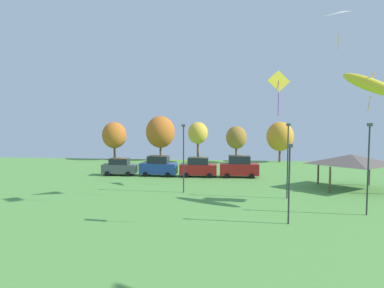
{
  "coord_description": "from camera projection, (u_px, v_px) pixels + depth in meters",
  "views": [
    {
      "loc": [
        1.17,
        0.01,
        7.24
      ],
      "look_at": [
        -0.44,
        14.7,
        6.16
      ],
      "focal_mm": 32.0,
      "sensor_mm": 36.0,
      "label": 1
    }
  ],
  "objects": [
    {
      "name": "kite_flying_0",
      "position": [
        341.0,
        20.0,
        33.92
      ],
      "size": [
        2.43,
        2.24,
        3.41
      ],
      "color": "white"
    },
    {
      "name": "kite_flying_2",
      "position": [
        370.0,
        85.0,
        27.0
      ],
      "size": [
        4.23,
        3.88,
        3.49
      ],
      "color": "yellow"
    },
    {
      "name": "kite_flying_3",
      "position": [
        279.0,
        83.0,
        21.73
      ],
      "size": [
        1.45,
        0.57,
        2.92
      ],
      "color": "yellow"
    },
    {
      "name": "parked_car_leftmost",
      "position": [
        120.0,
        167.0,
        43.97
      ],
      "size": [
        4.38,
        2.04,
        2.2
      ],
      "rotation": [
        0.0,
        0.0,
        0.03
      ],
      "color": "#4C5156",
      "rests_on": "ground"
    },
    {
      "name": "parked_car_second_from_left",
      "position": [
        158.0,
        166.0,
        43.4
      ],
      "size": [
        4.75,
        2.22,
        2.56
      ],
      "rotation": [
        0.0,
        0.0,
        -0.06
      ],
      "color": "#234299",
      "rests_on": "ground"
    },
    {
      "name": "parked_car_third_from_left",
      "position": [
        198.0,
        167.0,
        42.78
      ],
      "size": [
        4.64,
        2.05,
        2.45
      ],
      "rotation": [
        0.0,
        0.0,
        0.02
      ],
      "color": "maroon",
      "rests_on": "ground"
    },
    {
      "name": "parked_car_rightmost_in_row",
      "position": [
        239.0,
        167.0,
        42.41
      ],
      "size": [
        4.83,
        2.03,
        2.7
      ],
      "rotation": [
        0.0,
        0.0,
        0.03
      ],
      "color": "maroon",
      "rests_on": "ground"
    },
    {
      "name": "park_pavilion",
      "position": [
        351.0,
        159.0,
        35.24
      ],
      "size": [
        6.98,
        5.79,
        3.6
      ],
      "color": "brown",
      "rests_on": "ground"
    },
    {
      "name": "light_post_0",
      "position": [
        184.0,
        155.0,
        33.46
      ],
      "size": [
        0.36,
        0.2,
        6.72
      ],
      "color": "#2D2D33",
      "rests_on": "ground"
    },
    {
      "name": "light_post_1",
      "position": [
        368.0,
        164.0,
        25.52
      ],
      "size": [
        0.36,
        0.2,
        6.94
      ],
      "color": "#2D2D33",
      "rests_on": "ground"
    },
    {
      "name": "light_post_2",
      "position": [
        289.0,
        179.0,
        23.39
      ],
      "size": [
        0.36,
        0.2,
        5.55
      ],
      "color": "#2D2D33",
      "rests_on": "ground"
    },
    {
      "name": "light_post_3",
      "position": [
        288.0,
        157.0,
        30.99
      ],
      "size": [
        0.36,
        0.2,
        6.85
      ],
      "color": "#2D2D33",
      "rests_on": "ground"
    },
    {
      "name": "treeline_tree_0",
      "position": [
        114.0,
        135.0,
        60.98
      ],
      "size": [
        4.27,
        4.27,
        6.72
      ],
      "color": "brown",
      "rests_on": "ground"
    },
    {
      "name": "treeline_tree_1",
      "position": [
        160.0,
        132.0,
        60.31
      ],
      "size": [
        5.11,
        5.11,
        7.77
      ],
      "color": "brown",
      "rests_on": "ground"
    },
    {
      "name": "treeline_tree_2",
      "position": [
        198.0,
        133.0,
        56.75
      ],
      "size": [
        3.3,
        3.3,
        6.75
      ],
      "color": "brown",
      "rests_on": "ground"
    },
    {
      "name": "treeline_tree_3",
      "position": [
        236.0,
        138.0,
        56.16
      ],
      "size": [
        3.41,
        3.41,
        6.08
      ],
      "color": "brown",
      "rests_on": "ground"
    },
    {
      "name": "treeline_tree_4",
      "position": [
        280.0,
        136.0,
        57.42
      ],
      "size": [
        4.49,
        4.49,
        6.79
      ],
      "color": "brown",
      "rests_on": "ground"
    }
  ]
}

